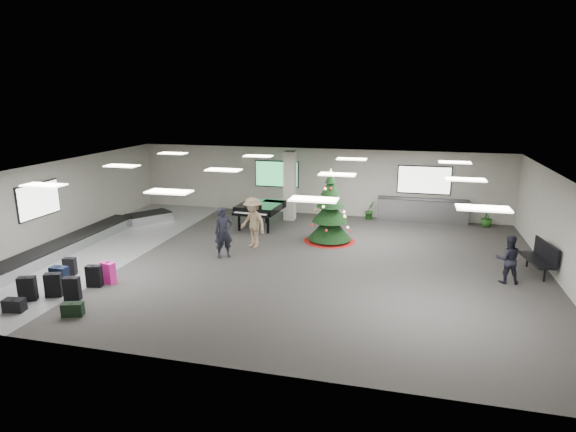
% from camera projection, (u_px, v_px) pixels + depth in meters
% --- Properties ---
extents(ground, '(18.00, 18.00, 0.00)m').
position_uv_depth(ground, '(279.00, 260.00, 17.08)').
color(ground, '#312F2C').
rests_on(ground, ground).
extents(room_envelope, '(18.02, 14.02, 3.21)m').
position_uv_depth(room_envelope, '(273.00, 191.00, 17.23)').
color(room_envelope, '#A09D92').
rests_on(room_envelope, ground).
extents(baggage_carousel, '(2.28, 9.71, 0.43)m').
position_uv_depth(baggage_carousel, '(85.00, 239.00, 18.80)').
color(baggage_carousel, silver).
rests_on(baggage_carousel, ground).
extents(service_counter, '(4.05, 0.65, 1.08)m').
position_uv_depth(service_counter, '(422.00, 210.00, 22.01)').
color(service_counter, silver).
rests_on(service_counter, ground).
extents(suitcase_0, '(0.52, 0.41, 0.73)m').
position_uv_depth(suitcase_0, '(54.00, 285.00, 13.88)').
color(suitcase_0, black).
rests_on(suitcase_0, ground).
extents(suitcase_1, '(0.49, 0.34, 0.70)m').
position_uv_depth(suitcase_1, '(72.00, 289.00, 13.65)').
color(suitcase_1, black).
rests_on(suitcase_1, ground).
extents(pink_suitcase, '(0.48, 0.34, 0.69)m').
position_uv_depth(pink_suitcase, '(108.00, 273.00, 14.88)').
color(pink_suitcase, '#FF219E').
rests_on(pink_suitcase, ground).
extents(suitcase_3, '(0.49, 0.34, 0.69)m').
position_uv_depth(suitcase_3, '(94.00, 276.00, 14.63)').
color(suitcase_3, black).
rests_on(suitcase_3, ground).
extents(navy_suitcase, '(0.50, 0.30, 0.78)m').
position_uv_depth(navy_suitcase, '(60.00, 279.00, 14.25)').
color(navy_suitcase, black).
rests_on(navy_suitcase, ground).
extents(suitcase_5, '(0.53, 0.42, 0.73)m').
position_uv_depth(suitcase_5, '(27.00, 289.00, 13.63)').
color(suitcase_5, black).
rests_on(suitcase_5, ground).
extents(green_duffel, '(0.60, 0.43, 0.38)m').
position_uv_depth(green_duffel, '(73.00, 309.00, 12.72)').
color(green_duffel, black).
rests_on(green_duffel, ground).
extents(suitcase_8, '(0.42, 0.29, 0.59)m').
position_uv_depth(suitcase_8, '(70.00, 266.00, 15.59)').
color(suitcase_8, black).
rests_on(suitcase_8, ground).
extents(black_duffel, '(0.59, 0.38, 0.38)m').
position_uv_depth(black_duffel, '(14.00, 305.00, 12.96)').
color(black_duffel, black).
rests_on(black_duffel, ground).
extents(christmas_tree, '(2.06, 2.06, 2.94)m').
position_uv_depth(christmas_tree, '(330.00, 217.00, 19.01)').
color(christmas_tree, maroon).
rests_on(christmas_tree, ground).
extents(grand_piano, '(1.85, 2.30, 1.25)m').
position_uv_depth(grand_piano, '(259.00, 208.00, 20.95)').
color(grand_piano, black).
rests_on(grand_piano, ground).
extents(bench, '(0.85, 1.77, 1.08)m').
position_uv_depth(bench, '(541.00, 256.00, 15.55)').
color(bench, black).
rests_on(bench, ground).
extents(traveler_a, '(0.81, 0.76, 1.85)m').
position_uv_depth(traveler_a, '(224.00, 232.00, 17.12)').
color(traveler_a, black).
rests_on(traveler_a, ground).
extents(traveler_b, '(1.45, 1.26, 1.94)m').
position_uv_depth(traveler_b, '(253.00, 223.00, 18.27)').
color(traveler_b, '#957A5C').
rests_on(traveler_b, ground).
extents(traveler_bench, '(0.79, 0.64, 1.53)m').
position_uv_depth(traveler_bench, '(508.00, 259.00, 14.83)').
color(traveler_bench, black).
rests_on(traveler_bench, ground).
extents(potted_plant_left, '(0.59, 0.62, 0.89)m').
position_uv_depth(potted_plant_left, '(370.00, 210.00, 22.46)').
color(potted_plant_left, '#183F14').
rests_on(potted_plant_left, ground).
extents(potted_plant_right, '(0.67, 0.67, 0.87)m').
position_uv_depth(potted_plant_right, '(487.00, 217.00, 21.22)').
color(potted_plant_right, '#183F14').
rests_on(potted_plant_right, ground).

